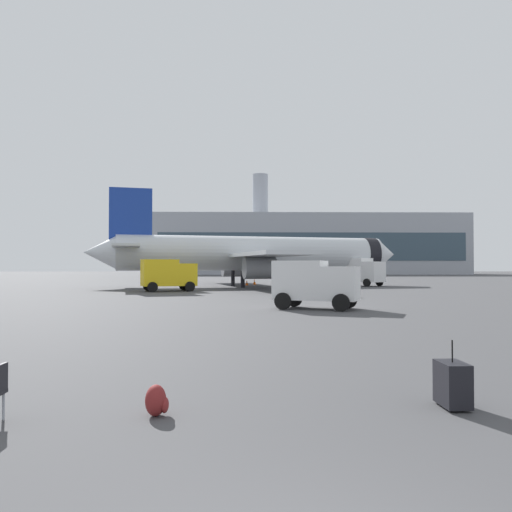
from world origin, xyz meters
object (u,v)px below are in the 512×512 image
object	(u,v)px
safety_cone_outer	(247,283)
traveller_backpack	(157,401)
airplane_at_gate	(253,254)
safety_cone_near	(319,284)
cargo_van	(315,282)
fuel_truck	(357,271)
service_truck	(168,274)
safety_cone_far	(254,282)
safety_cone_mid	(294,294)
rolling_suitcase	(453,384)

from	to	relation	value
safety_cone_outer	traveller_backpack	distance (m)	50.99
airplane_at_gate	safety_cone_near	distance (m)	8.04
cargo_van	safety_cone_near	bearing A→B (deg)	81.23
airplane_at_gate	fuel_truck	xyz separation A→B (m)	(12.06, 1.77, -1.88)
fuel_truck	airplane_at_gate	bearing A→B (deg)	-171.66
airplane_at_gate	service_truck	xyz separation A→B (m)	(-7.87, -9.97, -2.05)
safety_cone_outer	safety_cone_far	bearing A→B (deg)	66.65
service_truck	safety_cone_mid	world-z (taller)	service_truck
safety_cone_near	safety_cone_outer	world-z (taller)	safety_cone_near
cargo_van	service_truck	bearing A→B (deg)	120.11
service_truck	traveller_backpack	bearing A→B (deg)	-81.25
fuel_truck	safety_cone_outer	size ratio (longest dim) A/B	9.82
service_truck	rolling_suitcase	size ratio (longest dim) A/B	4.79
service_truck	fuel_truck	world-z (taller)	fuel_truck
airplane_at_gate	service_truck	size ratio (longest dim) A/B	6.72
fuel_truck	safety_cone_far	size ratio (longest dim) A/B	8.67
traveller_backpack	safety_cone_near	bearing A→B (deg)	78.68
service_truck	fuel_truck	distance (m)	23.14
fuel_truck	safety_cone_far	distance (m)	12.53
safety_cone_far	safety_cone_outer	size ratio (longest dim) A/B	1.13
fuel_truck	safety_cone_mid	bearing A→B (deg)	-112.92
safety_cone_mid	fuel_truck	bearing A→B (deg)	67.08
safety_cone_near	rolling_suitcase	bearing A→B (deg)	-95.71
safety_cone_near	safety_cone_mid	world-z (taller)	safety_cone_mid
safety_cone_outer	airplane_at_gate	bearing A→B (deg)	-78.91
airplane_at_gate	safety_cone_mid	size ratio (longest dim) A/B	52.28
safety_cone_mid	safety_cone_outer	xyz separation A→B (m)	(-3.28, 24.15, -0.03)
safety_cone_far	service_truck	bearing A→B (deg)	-117.41
safety_cone_outer	cargo_van	bearing A→B (deg)	-83.53
fuel_truck	safety_cone_near	xyz separation A→B (m)	(-4.77, -2.29, -1.44)
fuel_truck	rolling_suitcase	bearing A→B (deg)	-100.91
service_truck	safety_cone_mid	xyz separation A→B (m)	(10.46, -10.66, -1.27)
rolling_suitcase	traveller_backpack	size ratio (longest dim) A/B	2.29
safety_cone_far	safety_cone_mid	bearing A→B (deg)	-84.93
rolling_suitcase	airplane_at_gate	bearing A→B (deg)	93.21
safety_cone_far	safety_cone_near	bearing A→B (deg)	-41.44
safety_cone_outer	rolling_suitcase	xyz separation A→B (m)	(3.33, -50.63, 0.09)
fuel_truck	safety_cone_near	size ratio (longest dim) A/B	9.01
safety_cone_mid	rolling_suitcase	xyz separation A→B (m)	(0.05, -26.48, 0.06)
cargo_van	safety_cone_far	distance (m)	34.47
cargo_van	traveller_backpack	size ratio (longest dim) A/B	10.06
airplane_at_gate	fuel_truck	world-z (taller)	airplane_at_gate
safety_cone_outer	service_truck	bearing A→B (deg)	-118.04
safety_cone_mid	rolling_suitcase	distance (m)	26.48
fuel_truck	safety_cone_mid	distance (m)	24.36
safety_cone_outer	rolling_suitcase	bearing A→B (deg)	-86.24
safety_cone_outer	traveller_backpack	size ratio (longest dim) A/B	1.29
rolling_suitcase	safety_cone_mid	bearing A→B (deg)	90.11
traveller_backpack	airplane_at_gate	bearing A→B (deg)	87.47
service_truck	safety_cone_near	xyz separation A→B (m)	(15.17, 9.45, -1.28)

